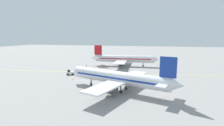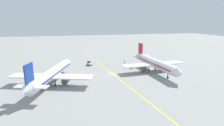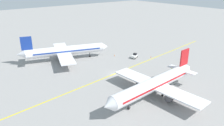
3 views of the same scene
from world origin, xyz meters
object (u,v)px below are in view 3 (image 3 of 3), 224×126
at_px(traffic_cone_far_edge, 151,57).
at_px(airplane_at_gate, 155,84).
at_px(baggage_tug_white, 135,56).
at_px(traffic_cone_by_wingtip, 142,80).
at_px(airplane_adjacent_stand, 65,51).
at_px(traffic_cone_near_nose, 115,55).
at_px(traffic_cone_mid_apron, 164,82).
at_px(ground_crew_worker, 172,69).

bearing_deg(traffic_cone_far_edge, airplane_at_gate, 133.95).
xyz_separation_m(baggage_tug_white, traffic_cone_far_edge, (-3.73, -5.71, -0.63)).
bearing_deg(baggage_tug_white, traffic_cone_by_wingtip, 142.96).
bearing_deg(traffic_cone_far_edge, traffic_cone_by_wingtip, 125.59).
height_order(airplane_adjacent_stand, traffic_cone_far_edge, airplane_adjacent_stand).
height_order(airplane_at_gate, baggage_tug_white, airplane_at_gate).
height_order(airplane_adjacent_stand, traffic_cone_near_nose, airplane_adjacent_stand).
bearing_deg(traffic_cone_far_edge, traffic_cone_mid_apron, 142.06).
height_order(airplane_adjacent_stand, traffic_cone_by_wingtip, airplane_adjacent_stand).
bearing_deg(baggage_tug_white, ground_crew_worker, -178.96).
relative_size(airplane_adjacent_stand, traffic_cone_by_wingtip, 62.86).
bearing_deg(traffic_cone_far_edge, baggage_tug_white, 56.86).
height_order(traffic_cone_near_nose, traffic_cone_far_edge, same).
height_order(airplane_at_gate, ground_crew_worker, airplane_at_gate).
bearing_deg(traffic_cone_by_wingtip, traffic_cone_mid_apron, -143.52).
relative_size(traffic_cone_near_nose, traffic_cone_far_edge, 1.00).
xyz_separation_m(traffic_cone_by_wingtip, traffic_cone_far_edge, (13.26, -18.53, 0.00)).
distance_m(airplane_adjacent_stand, traffic_cone_near_nose, 20.54).
distance_m(airplane_adjacent_stand, traffic_cone_mid_apron, 40.73).
bearing_deg(airplane_at_gate, traffic_cone_far_edge, -46.05).
bearing_deg(airplane_adjacent_stand, traffic_cone_mid_apron, -159.34).
relative_size(traffic_cone_near_nose, traffic_cone_by_wingtip, 1.00).
distance_m(airplane_at_gate, airplane_adjacent_stand, 41.85).
distance_m(ground_crew_worker, traffic_cone_far_edge, 15.59).
bearing_deg(traffic_cone_by_wingtip, baggage_tug_white, -37.04).
xyz_separation_m(baggage_tug_white, traffic_cone_by_wingtip, (-16.99, 12.82, -0.63)).
xyz_separation_m(ground_crew_worker, traffic_cone_by_wingtip, (1.35, 13.16, -0.63)).
height_order(airplane_at_gate, traffic_cone_mid_apron, airplane_at_gate).
height_order(baggage_tug_white, traffic_cone_mid_apron, baggage_tug_white).
bearing_deg(traffic_cone_mid_apron, airplane_adjacent_stand, 20.66).
bearing_deg(airplane_adjacent_stand, traffic_cone_far_edge, -123.79).
bearing_deg(airplane_at_gate, traffic_cone_near_nose, -20.72).
height_order(airplane_at_gate, traffic_cone_far_edge, airplane_at_gate).
distance_m(traffic_cone_mid_apron, traffic_cone_by_wingtip, 6.71).
xyz_separation_m(traffic_cone_near_nose, traffic_cone_far_edge, (-10.79, -10.49, 0.00)).
height_order(traffic_cone_near_nose, traffic_cone_mid_apron, same).
bearing_deg(traffic_cone_mid_apron, traffic_cone_near_nose, -7.83).
relative_size(airplane_at_gate, traffic_cone_by_wingtip, 64.59).
xyz_separation_m(traffic_cone_near_nose, traffic_cone_by_wingtip, (-24.05, 8.04, 0.00)).
bearing_deg(traffic_cone_by_wingtip, traffic_cone_far_edge, -54.41).
height_order(ground_crew_worker, traffic_cone_mid_apron, ground_crew_worker).
height_order(baggage_tug_white, traffic_cone_far_edge, baggage_tug_white).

